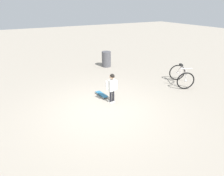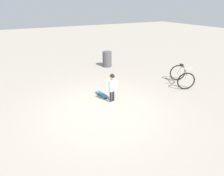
{
  "view_description": "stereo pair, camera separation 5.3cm",
  "coord_description": "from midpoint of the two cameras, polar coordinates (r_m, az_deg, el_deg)",
  "views": [
    {
      "loc": [
        -2.33,
        -4.91,
        3.19
      ],
      "look_at": [
        0.56,
        0.34,
        0.55
      ],
      "focal_mm": 30.93,
      "sensor_mm": 36.0,
      "label": 1
    },
    {
      "loc": [
        -2.28,
        -4.94,
        3.19
      ],
      "look_at": [
        0.56,
        0.34,
        0.55
      ],
      "focal_mm": 30.93,
      "sensor_mm": 36.0,
      "label": 2
    }
  ],
  "objects": [
    {
      "name": "skateboard",
      "position": [
        7.25,
        -3.29,
        -1.87
      ],
      "size": [
        0.26,
        0.66,
        0.07
      ],
      "color": "teal",
      "rests_on": "ground"
    },
    {
      "name": "bicycle_near",
      "position": [
        8.66,
        19.6,
        3.41
      ],
      "size": [
        1.13,
        1.28,
        0.85
      ],
      "color": "black",
      "rests_on": "ground"
    },
    {
      "name": "trash_bin",
      "position": [
        10.59,
        -1.82,
        8.53
      ],
      "size": [
        0.49,
        0.49,
        0.83
      ],
      "primitive_type": "cylinder",
      "color": "#4C4C51",
      "rests_on": "ground"
    },
    {
      "name": "child_person",
      "position": [
        6.51,
        -0.24,
        0.86
      ],
      "size": [
        0.39,
        0.21,
        1.06
      ],
      "color": "black",
      "rests_on": "ground"
    },
    {
      "name": "ground_plane",
      "position": [
        6.3,
        -3.25,
        -6.69
      ],
      "size": [
        50.0,
        50.0,
        0.0
      ],
      "primitive_type": "plane",
      "color": "#9E9384"
    }
  ]
}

